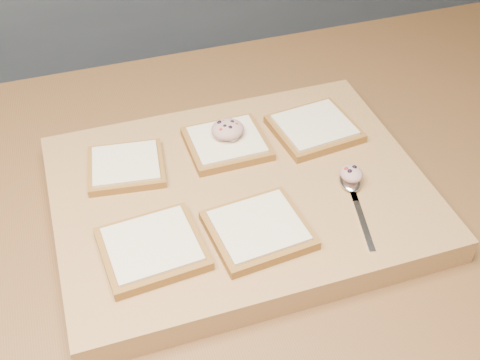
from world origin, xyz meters
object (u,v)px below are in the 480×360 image
(bread_far_center, at_px, (227,143))
(cutting_board, at_px, (240,196))
(tuna_salad_dollop, at_px, (228,129))
(spoon, at_px, (352,187))

(bread_far_center, bearing_deg, cutting_board, -94.97)
(bread_far_center, height_order, tuna_salad_dollop, tuna_salad_dollop)
(cutting_board, height_order, tuna_salad_dollop, tuna_salad_dollop)
(cutting_board, bearing_deg, spoon, -20.76)
(cutting_board, distance_m, bread_far_center, 0.10)
(tuna_salad_dollop, bearing_deg, cutting_board, -96.90)
(cutting_board, distance_m, spoon, 0.17)
(tuna_salad_dollop, relative_size, spoon, 0.33)
(cutting_board, relative_size, bread_far_center, 4.40)
(bread_far_center, bearing_deg, spoon, -45.70)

